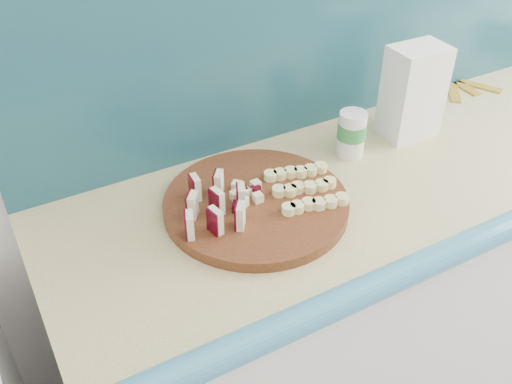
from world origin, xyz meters
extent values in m
cube|color=white|center=(0.10, 1.50, 0.44)|extent=(2.20, 0.60, 0.88)
cube|color=#E3D785|center=(0.10, 1.50, 0.90)|extent=(2.20, 0.60, 0.03)
cube|color=teal|center=(0.10, 1.79, 1.16)|extent=(2.20, 0.02, 0.50)
cylinder|color=#471F0F|center=(-0.50, 1.53, 0.92)|extent=(0.50, 0.50, 0.03)
cube|color=beige|center=(-0.68, 1.48, 0.96)|extent=(0.02, 0.04, 0.06)
cube|color=#420410|center=(-0.69, 1.48, 0.96)|extent=(0.01, 0.04, 0.06)
cube|color=beige|center=(-0.65, 1.54, 0.96)|extent=(0.02, 0.04, 0.06)
cube|color=#420410|center=(-0.66, 1.54, 0.96)|extent=(0.01, 0.04, 0.06)
cube|color=beige|center=(-0.62, 1.60, 0.96)|extent=(0.02, 0.04, 0.06)
cube|color=#420410|center=(-0.63, 1.60, 0.96)|extent=(0.01, 0.04, 0.06)
cube|color=beige|center=(-0.63, 1.47, 0.96)|extent=(0.02, 0.04, 0.06)
cube|color=#420410|center=(-0.64, 1.47, 0.96)|extent=(0.01, 0.04, 0.06)
cube|color=beige|center=(-0.60, 1.53, 0.96)|extent=(0.02, 0.04, 0.06)
cube|color=#420410|center=(-0.61, 1.53, 0.96)|extent=(0.01, 0.04, 0.06)
cube|color=beige|center=(-0.56, 1.58, 0.96)|extent=(0.02, 0.04, 0.06)
cube|color=#420410|center=(-0.57, 1.59, 0.96)|extent=(0.01, 0.04, 0.06)
cube|color=beige|center=(-0.58, 1.46, 0.96)|extent=(0.02, 0.04, 0.06)
cube|color=#420410|center=(-0.59, 1.46, 0.96)|extent=(0.01, 0.04, 0.06)
cube|color=beige|center=(-0.54, 1.51, 0.96)|extent=(0.02, 0.04, 0.06)
cube|color=#420410|center=(-0.55, 1.52, 0.96)|extent=(0.01, 0.04, 0.06)
cube|color=beige|center=(-0.52, 1.53, 0.95)|extent=(0.02, 0.02, 0.02)
cube|color=beige|center=(-0.51, 1.53, 0.95)|extent=(0.02, 0.02, 0.02)
cube|color=#420410|center=(-0.51, 1.55, 0.95)|extent=(0.02, 0.02, 0.02)
cube|color=beige|center=(-0.52, 1.54, 0.95)|extent=(0.02, 0.02, 0.02)
cube|color=beige|center=(-0.52, 1.55, 0.95)|extent=(0.02, 0.02, 0.02)
cube|color=beige|center=(-0.53, 1.56, 0.95)|extent=(0.02, 0.02, 0.02)
cube|color=beige|center=(-0.53, 1.54, 0.95)|extent=(0.02, 0.02, 0.02)
cube|color=beige|center=(-0.55, 1.54, 0.95)|extent=(0.02, 0.02, 0.02)
cube|color=#420410|center=(-0.56, 1.53, 0.95)|extent=(0.02, 0.02, 0.02)
cube|color=beige|center=(-0.54, 1.53, 0.95)|extent=(0.02, 0.02, 0.02)
cube|color=beige|center=(-0.54, 1.51, 0.95)|extent=(0.02, 0.02, 0.02)
cube|color=beige|center=(-0.53, 1.52, 0.95)|extent=(0.02, 0.02, 0.02)
cube|color=beige|center=(-0.53, 1.51, 0.95)|extent=(0.02, 0.02, 0.02)
cube|color=beige|center=(-0.51, 1.51, 0.95)|extent=(0.02, 0.02, 0.02)
cube|color=#420410|center=(-0.52, 1.52, 0.95)|extent=(0.02, 0.02, 0.02)
cylinder|color=#F6EB96|center=(-0.47, 1.45, 0.95)|extent=(0.03, 0.03, 0.02)
cylinder|color=#F6EB96|center=(-0.44, 1.45, 0.95)|extent=(0.03, 0.03, 0.02)
cylinder|color=#F6EB96|center=(-0.42, 1.44, 0.95)|extent=(0.03, 0.03, 0.02)
cylinder|color=#F6EB96|center=(-0.39, 1.44, 0.95)|extent=(0.03, 0.03, 0.02)
cylinder|color=#F6EB96|center=(-0.37, 1.43, 0.95)|extent=(0.03, 0.03, 0.02)
cylinder|color=#F6EB96|center=(-0.34, 1.42, 0.95)|extent=(0.03, 0.03, 0.02)
cylinder|color=#F6EB96|center=(-0.45, 1.51, 0.95)|extent=(0.03, 0.03, 0.02)
cylinder|color=#F6EB96|center=(-0.43, 1.51, 0.95)|extent=(0.03, 0.03, 0.02)
cylinder|color=#F6EB96|center=(-0.40, 1.50, 0.95)|extent=(0.03, 0.03, 0.02)
cylinder|color=#F6EB96|center=(-0.38, 1.50, 0.95)|extent=(0.03, 0.03, 0.02)
cylinder|color=#F6EB96|center=(-0.35, 1.49, 0.95)|extent=(0.03, 0.03, 0.02)
cylinder|color=#F6EB96|center=(-0.33, 1.48, 0.95)|extent=(0.03, 0.03, 0.02)
cylinder|color=#F6EB96|center=(-0.44, 1.57, 0.95)|extent=(0.03, 0.03, 0.02)
cylinder|color=#F6EB96|center=(-0.41, 1.57, 0.95)|extent=(0.03, 0.03, 0.02)
cylinder|color=#F6EB96|center=(-0.39, 1.56, 0.95)|extent=(0.03, 0.03, 0.02)
cylinder|color=#F6EB96|center=(-0.36, 1.56, 0.95)|extent=(0.03, 0.03, 0.02)
cylinder|color=#F6EB96|center=(-0.34, 1.55, 0.95)|extent=(0.03, 0.03, 0.02)
cylinder|color=#F6EB96|center=(-0.31, 1.55, 0.95)|extent=(0.03, 0.03, 0.02)
cube|color=white|center=(0.02, 1.62, 1.03)|extent=(0.15, 0.11, 0.25)
cylinder|color=white|center=(-0.18, 1.61, 0.97)|extent=(0.07, 0.07, 0.12)
cylinder|color=#328B41|center=(-0.18, 1.61, 0.98)|extent=(0.07, 0.07, 0.04)
cube|color=gold|center=(0.31, 1.73, 0.91)|extent=(0.11, 0.13, 0.01)
cube|color=gold|center=(0.37, 1.75, 0.91)|extent=(0.04, 0.14, 0.01)
cube|color=gold|center=(0.41, 1.72, 0.91)|extent=(0.09, 0.14, 0.01)
camera|label=1|loc=(-1.00, 0.64, 1.71)|focal=40.00mm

